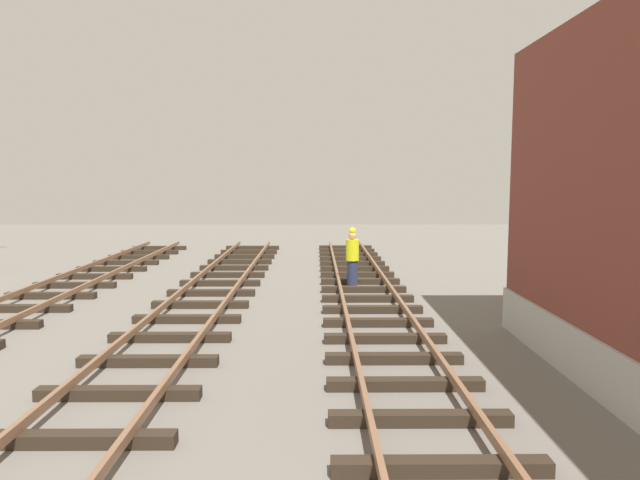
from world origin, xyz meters
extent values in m
cube|color=#2D2319|center=(1.45, 3.93, 0.09)|extent=(2.50, 0.24, 0.18)
cube|color=#2D2319|center=(1.45, 5.24, 0.09)|extent=(2.50, 0.24, 0.18)
cube|color=#2D2319|center=(1.45, 6.54, 0.09)|extent=(2.50, 0.24, 0.18)
cube|color=#2D2319|center=(1.45, 7.85, 0.09)|extent=(2.50, 0.24, 0.18)
cube|color=#2D2319|center=(1.45, 9.16, 0.09)|extent=(2.50, 0.24, 0.18)
cube|color=#2D2319|center=(1.45, 10.47, 0.09)|extent=(2.50, 0.24, 0.18)
cube|color=#2D2319|center=(1.45, 11.78, 0.09)|extent=(2.50, 0.24, 0.18)
cube|color=#2D2319|center=(1.45, 13.09, 0.09)|extent=(2.50, 0.24, 0.18)
cube|color=#2D2319|center=(1.45, 14.40, 0.09)|extent=(2.50, 0.24, 0.18)
cube|color=#2D2319|center=(1.45, 15.71, 0.09)|extent=(2.50, 0.24, 0.18)
cube|color=#2D2319|center=(1.45, 17.02, 0.09)|extent=(2.50, 0.24, 0.18)
cube|color=#2D2319|center=(1.45, 18.33, 0.09)|extent=(2.50, 0.24, 0.18)
cube|color=#2D2319|center=(1.45, 19.63, 0.09)|extent=(2.50, 0.24, 0.18)
cube|color=#2D2319|center=(1.45, 20.94, 0.09)|extent=(2.50, 0.24, 0.18)
cube|color=#2D2319|center=(1.45, 22.25, 0.09)|extent=(2.50, 0.24, 0.18)
cube|color=#2D2319|center=(1.45, 23.56, 0.09)|extent=(2.50, 0.24, 0.18)
cube|color=#2D2319|center=(1.45, 24.87, 0.09)|extent=(2.50, 0.24, 0.18)
cube|color=#2D2319|center=(-2.96, 4.64, 0.09)|extent=(2.50, 0.24, 0.18)
cube|color=#2D2319|center=(-2.96, 6.19, 0.09)|extent=(2.50, 0.24, 0.18)
cube|color=#2D2319|center=(-2.96, 7.73, 0.09)|extent=(2.50, 0.24, 0.18)
cube|color=#2D2319|center=(-2.96, 9.28, 0.09)|extent=(2.50, 0.24, 0.18)
cube|color=#2D2319|center=(-2.96, 10.83, 0.09)|extent=(2.50, 0.24, 0.18)
cube|color=#2D2319|center=(-2.96, 12.38, 0.09)|extent=(2.50, 0.24, 0.18)
cube|color=#2D2319|center=(-2.96, 13.92, 0.09)|extent=(2.50, 0.24, 0.18)
cube|color=#2D2319|center=(-2.96, 15.47, 0.09)|extent=(2.50, 0.24, 0.18)
cube|color=#2D2319|center=(-2.96, 17.02, 0.09)|extent=(2.50, 0.24, 0.18)
cube|color=#2D2319|center=(-2.96, 18.56, 0.09)|extent=(2.50, 0.24, 0.18)
cube|color=#2D2319|center=(-2.96, 20.11, 0.09)|extent=(2.50, 0.24, 0.18)
cube|color=#2D2319|center=(-2.96, 21.66, 0.09)|extent=(2.50, 0.24, 0.18)
cube|color=#2D2319|center=(-2.96, 23.20, 0.09)|extent=(2.50, 0.24, 0.18)
cube|color=#2D2319|center=(-2.96, 24.75, 0.09)|extent=(2.50, 0.24, 0.18)
cube|color=#2D2319|center=(-7.37, 11.97, 0.09)|extent=(2.50, 0.24, 0.18)
cube|color=#2D2319|center=(-7.37, 13.56, 0.09)|extent=(2.50, 0.24, 0.18)
cube|color=#2D2319|center=(-7.37, 15.16, 0.09)|extent=(2.50, 0.24, 0.18)
cube|color=#2D2319|center=(-7.37, 16.75, 0.09)|extent=(2.50, 0.24, 0.18)
cube|color=#2D2319|center=(-7.37, 18.35, 0.09)|extent=(2.50, 0.24, 0.18)
cube|color=#2D2319|center=(-7.37, 19.94, 0.09)|extent=(2.50, 0.24, 0.18)
cube|color=#2D2319|center=(-7.37, 21.54, 0.09)|extent=(2.50, 0.24, 0.18)
cube|color=#2D2319|center=(-7.37, 23.13, 0.09)|extent=(2.50, 0.24, 0.18)
cube|color=#2D2319|center=(-7.37, 24.73, 0.09)|extent=(2.50, 0.24, 0.18)
cylinder|color=#262D4C|center=(1.16, 15.14, 0.42)|extent=(0.32, 0.32, 0.85)
cylinder|color=yellow|center=(1.16, 15.14, 1.18)|extent=(0.40, 0.40, 0.65)
sphere|color=tan|center=(1.16, 15.14, 1.62)|extent=(0.24, 0.24, 0.24)
sphere|color=yellow|center=(1.16, 15.14, 1.76)|extent=(0.22, 0.22, 0.22)
camera|label=1|loc=(0.04, -2.21, 3.33)|focal=32.09mm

